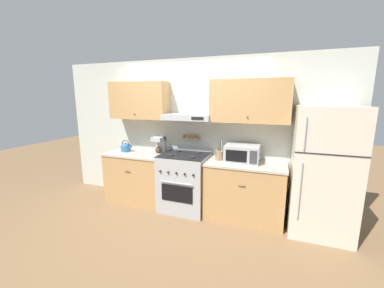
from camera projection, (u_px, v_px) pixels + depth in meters
ground_plane at (178, 216)px, 3.82m from camera, size 16.00×16.00×0.00m
wall_back at (192, 123)px, 4.10m from camera, size 5.20×0.46×2.55m
counter_left at (138, 177)px, 4.36m from camera, size 1.10×0.65×0.91m
counter_right at (244, 191)px, 3.70m from camera, size 1.22×0.65×0.91m
stove_range at (185, 182)px, 4.00m from camera, size 0.78×0.71×1.03m
refrigerator at (323, 172)px, 3.22m from camera, size 0.81×0.72×1.79m
tea_kettle at (126, 147)px, 4.38m from camera, size 0.24×0.18×0.21m
coffee_maker at (160, 145)px, 4.16m from camera, size 0.18×0.26×0.32m
microwave at (242, 153)px, 3.66m from camera, size 0.52×0.41×0.27m
utensil_crock at (220, 155)px, 3.77m from camera, size 0.13×0.13×0.31m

